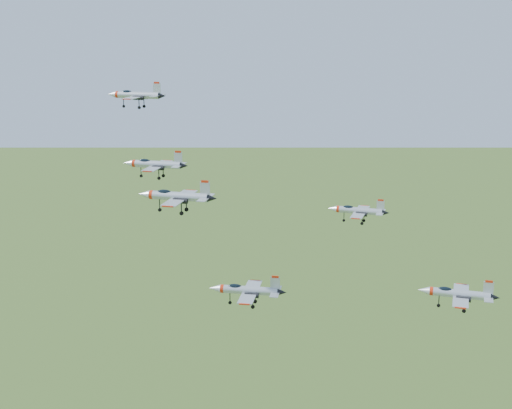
# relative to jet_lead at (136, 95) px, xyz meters

# --- Properties ---
(jet_lead) EXTENTS (11.50, 9.54, 3.07)m
(jet_lead) POSITION_rel_jet_lead_xyz_m (0.00, 0.00, 0.00)
(jet_lead) COLOR #ADB3BA
(jet_left_high) EXTENTS (11.29, 9.30, 3.02)m
(jet_left_high) POSITION_rel_jet_lead_xyz_m (7.64, -13.09, -9.89)
(jet_left_high) COLOR #ADB3BA
(jet_right_high) EXTENTS (12.03, 9.92, 3.22)m
(jet_right_high) POSITION_rel_jet_lead_xyz_m (15.51, -26.85, -11.63)
(jet_right_high) COLOR #ADB3BA
(jet_left_low) EXTENTS (10.48, 8.73, 2.80)m
(jet_left_low) POSITION_rel_jet_lead_xyz_m (40.60, -5.96, -17.96)
(jet_left_low) COLOR #ADB3BA
(jet_right_low) EXTENTS (11.16, 9.18, 2.99)m
(jet_right_low) POSITION_rel_jet_lead_xyz_m (26.51, -30.04, -24.06)
(jet_right_low) COLOR #ADB3BA
(jet_trail) EXTENTS (12.81, 10.63, 3.42)m
(jet_trail) POSITION_rel_jet_lead_xyz_m (57.15, -11.84, -29.35)
(jet_trail) COLOR #ADB3BA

